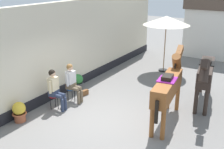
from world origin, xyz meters
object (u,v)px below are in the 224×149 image
seated_visitor_near (55,88)px  flower_planter_far (78,82)px  seated_visitor_far (72,81)px  cafe_parasol (166,21)px  satchel_bag (85,93)px  saddled_horse_near (168,86)px  saddled_horse_far (206,73)px  flower_planter_near (19,111)px

seated_visitor_near → flower_planter_far: 1.82m
seated_visitor_far → cafe_parasol: cafe_parasol is taller
seated_visitor_near → satchel_bag: seated_visitor_near is taller
seated_visitor_near → seated_visitor_far: bearing=83.1°
saddled_horse_near → satchel_bag: bearing=176.0°
saddled_horse_near → cafe_parasol: cafe_parasol is taller
seated_visitor_near → saddled_horse_near: 3.67m
saddled_horse_near → saddled_horse_far: bearing=69.3°
saddled_horse_far → seated_visitor_far: bearing=-151.6°
saddled_horse_far → satchel_bag: 4.39m
flower_planter_near → cafe_parasol: size_ratio=0.25×
cafe_parasol → saddled_horse_far: bearing=-47.1°
seated_visitor_near → flower_planter_far: bearing=103.4°
saddled_horse_near → flower_planter_far: size_ratio=4.67×
seated_visitor_far → saddled_horse_far: size_ratio=0.47×
flower_planter_far → flower_planter_near: bearing=-89.5°
saddled_horse_near → satchel_bag: saddled_horse_near is taller
saddled_horse_near → satchel_bag: 3.48m
saddled_horse_far → satchel_bag: (-3.97, -1.53, -1.06)m
seated_visitor_near → cafe_parasol: 6.06m
seated_visitor_near → flower_planter_near: seated_visitor_near is taller
satchel_bag → saddled_horse_near: bearing=98.0°
seated_visitor_near → flower_planter_near: bearing=-107.5°
seated_visitor_far → flower_planter_far: (-0.50, 0.94, -0.44)m
seated_visitor_near → saddled_horse_near: bearing=19.0°
seated_visitor_far → saddled_horse_near: saddled_horse_near is taller
saddled_horse_near → saddled_horse_far: same height
saddled_horse_near → flower_planter_far: 3.98m
seated_visitor_near → saddled_horse_far: saddled_horse_far is taller
seated_visitor_near → flower_planter_near: 1.35m
saddled_horse_far → seated_visitor_near: bearing=-144.4°
seated_visitor_near → satchel_bag: (0.14, 1.42, -0.68)m
seated_visitor_near → flower_planter_far: seated_visitor_near is taller
flower_planter_far → satchel_bag: size_ratio=2.29×
seated_visitor_far → saddled_horse_far: saddled_horse_far is taller
seated_visitor_near → saddled_horse_far: bearing=35.6°
seated_visitor_far → satchel_bag: 0.94m
cafe_parasol → satchel_bag: cafe_parasol is taller
cafe_parasol → flower_planter_far: bearing=-117.7°
satchel_bag → flower_planter_near: bearing=0.9°
saddled_horse_near → flower_planter_near: bearing=-147.9°
flower_planter_near → cafe_parasol: 7.41m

